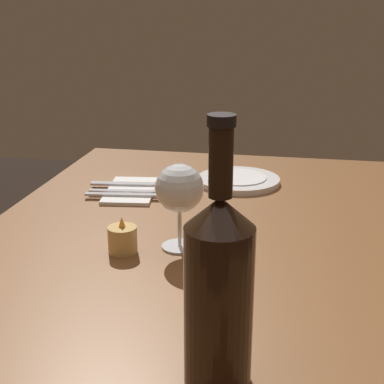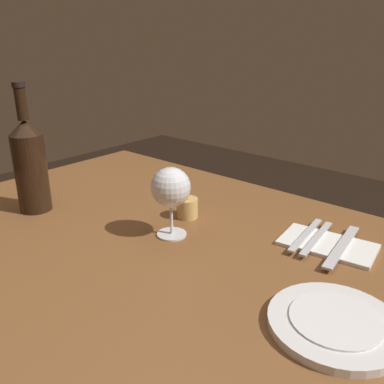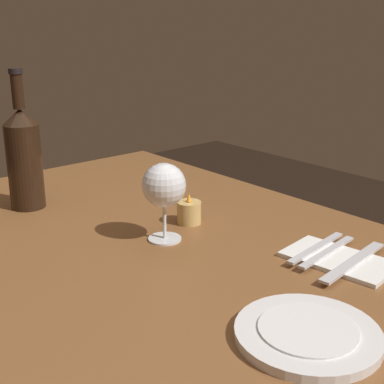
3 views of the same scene
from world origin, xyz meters
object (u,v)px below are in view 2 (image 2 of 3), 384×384
Objects in this scene: wine_glass_left at (171,189)px; wine_bottle at (30,164)px; folded_napkin at (327,245)px; fork_inner at (317,238)px; table_knife at (342,246)px; fork_outer at (306,235)px; votive_candle at (187,208)px; dinner_plate at (335,323)px.

wine_bottle is (-0.36, -0.12, 0.01)m from wine_glass_left.
folded_napkin is 1.12× the size of fork_inner.
wine_bottle is 0.69m from fork_inner.
fork_inner is 0.86× the size of table_knife.
fork_outer is at bearing 26.55° from wine_bottle.
votive_candle is 0.37× the size of fork_inner.
table_knife is at bearing -0.00° from fork_inner.
votive_candle is 0.37× the size of fork_outer.
wine_bottle is 0.40m from votive_candle.
votive_candle is at bearing 160.07° from dinner_plate.
folded_napkin is (0.32, 0.08, -0.02)m from votive_candle.
votive_candle is 0.33× the size of folded_napkin.
fork_inner is (0.26, 0.18, -0.10)m from wine_glass_left.
votive_candle is 0.36m from table_knife.
fork_inner is (-0.02, 0.00, 0.01)m from folded_napkin.
folded_napkin is (-0.12, 0.24, -0.00)m from dinner_plate.
table_knife is (0.08, -0.00, 0.00)m from fork_outer.
wine_bottle is at bearing -175.68° from dinner_plate.
fork_inner is 1.00× the size of fork_outer.
dinner_plate reaches higher than table_knife.
wine_bottle is at bearing -153.45° from fork_outer.
dinner_plate is 0.96× the size of table_knife.
wine_glass_left is at bearing -150.71° from table_knife.
fork_inner and fork_outer have the same top height.
wine_glass_left is 0.38m from wine_bottle.
votive_candle reaches higher than table_knife.
votive_candle reaches higher than fork_outer.
fork_inner is (0.62, 0.30, -0.11)m from wine_bottle.
wine_glass_left is 0.42m from dinner_plate.
fork_outer is at bearing 180.00° from table_knife.
wine_glass_left is 0.74× the size of table_knife.
folded_napkin is at bearing 0.00° from fork_inner.
fork_inner is at bearing 120.45° from dinner_plate.
wine_bottle is 1.56× the size of dinner_plate.
votive_candle is at bearing 33.84° from wine_bottle.
folded_napkin is at bearing 115.79° from dinner_plate.
wine_glass_left is 0.87× the size of fork_inner.
wine_bottle reaches higher than votive_candle.
wine_glass_left reaches higher than dinner_plate.
fork_inner is at bearing 180.00° from table_knife.
fork_outer is at bearing 16.55° from votive_candle.
dinner_plate is at bearing 4.32° from wine_bottle.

